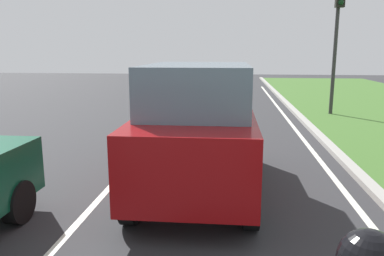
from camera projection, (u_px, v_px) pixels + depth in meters
ground_plane at (181, 134)px, 11.65m from camera, size 60.00×60.00×0.00m
lane_line_center at (158, 133)px, 11.73m from camera, size 0.12×32.00×0.01m
lane_line_right_edge at (301, 137)px, 11.28m from camera, size 0.12×32.00×0.01m
curb_right at (319, 135)px, 11.22m from camera, size 0.24×48.00×0.12m
car_suv_ahead at (198, 127)px, 6.79m from camera, size 2.00×4.51×2.28m
traffic_light_near_right at (338, 23)px, 14.21m from camera, size 0.32×0.50×5.22m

